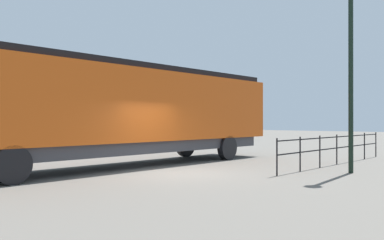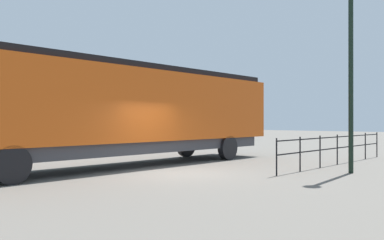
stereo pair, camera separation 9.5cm
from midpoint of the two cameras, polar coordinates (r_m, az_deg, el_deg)
name	(u,v)px [view 2 (the right image)]	position (r m, az deg, el deg)	size (l,w,h in m)	color
ground_plane	(179,173)	(14.11, -1.65, -7.32)	(120.00, 120.00, 0.00)	#666059
locomotive	(134,110)	(16.62, -7.83, 1.43)	(2.88, 15.50, 3.93)	#D15114
lamp_post	(351,33)	(15.37, 21.10, 11.01)	(0.49, 0.49, 7.03)	black
platform_fence	(337,145)	(17.91, 19.42, -3.30)	(0.05, 9.57, 1.21)	black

